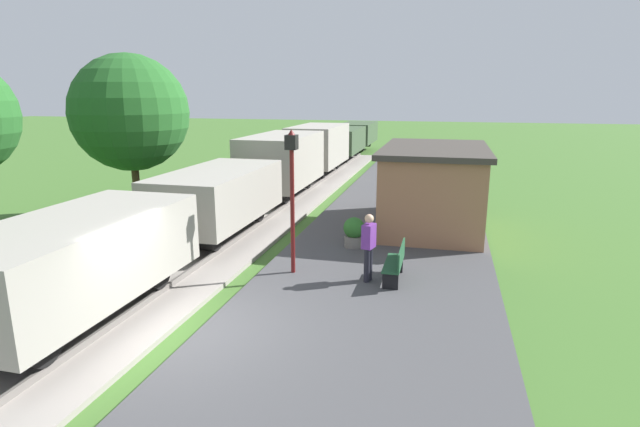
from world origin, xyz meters
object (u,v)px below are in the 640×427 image
person_waiting (369,245)px  potted_planter (354,232)px  station_hut (433,187)px  bench_near_hut (396,262)px  freight_train (302,159)px  lamp_post_near (292,176)px  tree_trackside_far (130,113)px

person_waiting → potted_planter: bearing=-57.7°
station_hut → bench_near_hut: 5.72m
freight_train → lamp_post_near: 13.37m
potted_planter → tree_trackside_far: 9.86m
freight_train → bench_near_hut: 14.20m
station_hut → person_waiting: 5.97m
freight_train → bench_near_hut: size_ratio=26.13×
freight_train → potted_planter: size_ratio=42.79×
lamp_post_near → station_hut: bearing=59.5°
person_waiting → potted_planter: 2.86m
potted_planter → freight_train: bearing=114.1°
station_hut → potted_planter: size_ratio=6.33×
station_hut → tree_trackside_far: tree_trackside_far is taller
freight_train → tree_trackside_far: bearing=-118.8°
station_hut → person_waiting: size_ratio=3.39×
tree_trackside_far → person_waiting: bearing=-27.1°
station_hut → potted_planter: station_hut is taller
bench_near_hut → lamp_post_near: size_ratio=0.41×
freight_train → bench_near_hut: (6.12, -12.79, -0.78)m
tree_trackside_far → station_hut: bearing=3.9°
person_waiting → tree_trackside_far: bearing=-12.4°
bench_near_hut → tree_trackside_far: bearing=155.3°
station_hut → lamp_post_near: (-3.34, -5.66, 1.15)m
person_waiting → tree_trackside_far: size_ratio=0.27×
potted_planter → station_hut: bearing=54.6°
station_hut → person_waiting: bearing=-103.1°
freight_train → station_hut: bearing=-46.6°
station_hut → person_waiting: (-1.35, -5.80, -0.47)m
bench_near_hut → tree_trackside_far: size_ratio=0.24×
lamp_post_near → tree_trackside_far: tree_trackside_far is taller
person_waiting → bench_near_hut: bearing=-149.0°
bench_near_hut → station_hut: bearing=83.1°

